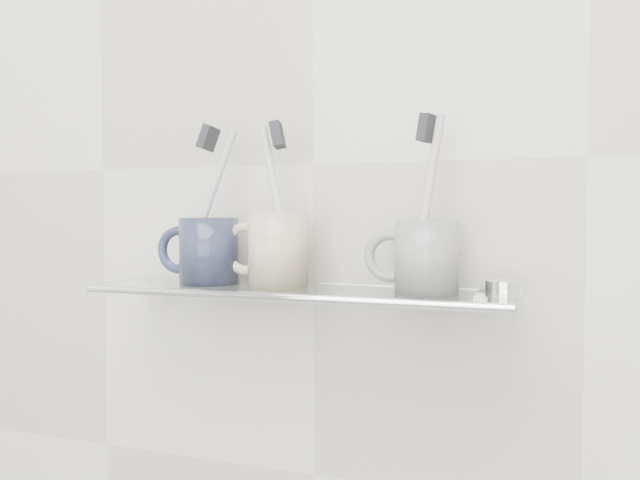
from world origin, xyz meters
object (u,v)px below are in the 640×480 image
at_px(shelf_glass, 295,291).
at_px(mug_left, 209,251).
at_px(mug_right, 427,257).
at_px(mug_center, 278,249).

distance_m(shelf_glass, mug_left, 0.13).
height_order(shelf_glass, mug_right, mug_right).
xyz_separation_m(mug_center, mug_right, (0.18, 0.00, -0.00)).
distance_m(shelf_glass, mug_right, 0.16).
xyz_separation_m(mug_left, mug_right, (0.27, 0.00, -0.00)).
relative_size(mug_left, mug_right, 1.04).
distance_m(mug_left, mug_right, 0.27).
relative_size(shelf_glass, mug_right, 6.29).
bearing_deg(mug_right, mug_center, 177.75).
bearing_deg(mug_center, shelf_glass, -17.50).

